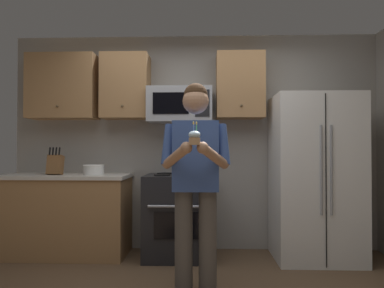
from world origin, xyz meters
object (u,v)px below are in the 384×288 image
at_px(oven_range, 179,216).
at_px(knife_block, 55,165).
at_px(microwave, 180,105).
at_px(person, 196,175).
at_px(bowl_large_white, 94,169).
at_px(cupcake, 194,137).
at_px(refrigerator, 315,177).

xyz_separation_m(oven_range, knife_block, (-1.41, -0.03, 0.57)).
distance_m(microwave, person, 1.40).
relative_size(bowl_large_white, cupcake, 1.39).
bearing_deg(person, bowl_large_white, 138.53).
bearing_deg(oven_range, bowl_large_white, -179.36).
distance_m(knife_block, cupcake, 2.13).
bearing_deg(knife_block, microwave, 6.03).
distance_m(oven_range, person, 1.20).
xyz_separation_m(refrigerator, knife_block, (-2.91, 0.01, 0.13)).
bearing_deg(cupcake, person, 90.00).
relative_size(oven_range, bowl_large_white, 3.86).
height_order(bowl_large_white, cupcake, cupcake).
xyz_separation_m(oven_range, person, (0.21, -1.06, 0.53)).
bearing_deg(bowl_large_white, oven_range, 0.64).
bearing_deg(microwave, person, -79.83).
relative_size(refrigerator, bowl_large_white, 7.46).
bearing_deg(bowl_large_white, person, -41.47).
bearing_deg(microwave, cupcake, -82.02).
relative_size(refrigerator, person, 1.02).
height_order(oven_range, person, person).
height_order(oven_range, bowl_large_white, bowl_large_white).
height_order(microwave, knife_block, microwave).
relative_size(microwave, cupcake, 4.26).
xyz_separation_m(knife_block, cupcake, (1.62, -1.36, 0.26)).
distance_m(refrigerator, person, 1.65).
distance_m(refrigerator, bowl_large_white, 2.48).
distance_m(knife_block, bowl_large_white, 0.44).
distance_m(person, cupcake, 0.44).
bearing_deg(person, cupcake, -90.00).
xyz_separation_m(oven_range, bowl_large_white, (-0.97, -0.01, 0.52)).
relative_size(microwave, refrigerator, 0.41).
distance_m(microwave, refrigerator, 1.72).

